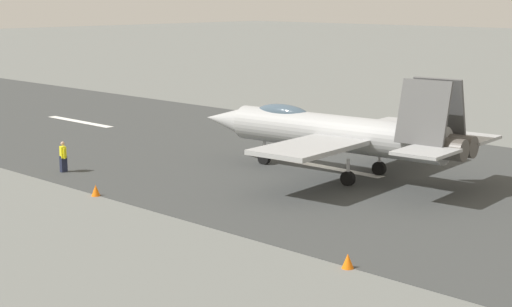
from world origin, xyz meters
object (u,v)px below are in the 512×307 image
fighter_jet (335,132)px  marker_cone_near (348,261)px  marker_cone_mid (96,190)px  crew_person (63,157)px

fighter_jet → marker_cone_near: 15.61m
marker_cone_near → marker_cone_mid: size_ratio=1.00×
fighter_jet → marker_cone_near: size_ratio=31.74×
fighter_jet → marker_cone_near: bearing=130.5°
crew_person → marker_cone_near: (-21.41, 1.96, -0.59)m
fighter_jet → marker_cone_mid: (5.51, 11.75, -2.17)m
marker_cone_near → marker_cone_mid: (15.54, 0.00, 0.00)m
crew_person → marker_cone_mid: crew_person is taller
marker_cone_mid → fighter_jet: bearing=-115.1°
marker_cone_near → fighter_jet: bearing=-49.5°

